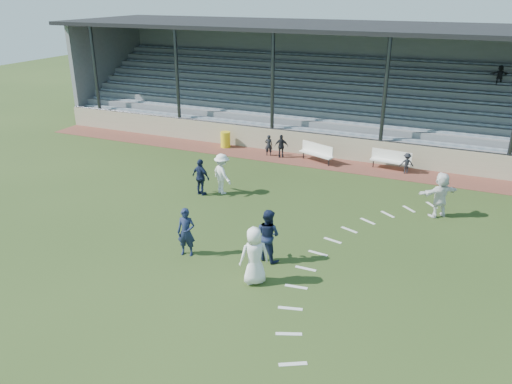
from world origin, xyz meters
TOP-DOWN VIEW (x-y plane):
  - ground at (0.00, 0.00)m, footprint 90.00×90.00m
  - cinder_track at (0.00, 10.50)m, footprint 34.00×2.00m
  - retaining_wall at (0.00, 11.55)m, footprint 34.00×0.18m
  - bench_left at (-0.03, 10.54)m, footprint 2.00×1.19m
  - bench_right at (3.73, 10.88)m, footprint 2.03×0.63m
  - trash_bin at (-5.57, 10.95)m, footprint 0.56×0.56m
  - football at (1.41, -0.99)m, footprint 0.24×0.24m
  - player_white_lead at (1.64, -1.40)m, footprint 1.08×1.04m
  - player_navy_lead at (-1.17, -0.71)m, footprint 0.69×0.53m
  - player_navy_mid at (1.48, 0.07)m, footprint 1.03×0.89m
  - player_white_wing at (-2.59, 4.72)m, footprint 1.35×1.19m
  - player_navy_wing at (-3.36, 4.18)m, footprint 1.03×0.62m
  - player_white_back at (6.42, 5.98)m, footprint 1.67×1.52m
  - sub_left_near at (-2.73, 10.51)m, footprint 0.47×0.36m
  - sub_left_far at (-1.97, 10.46)m, footprint 0.79×0.50m
  - sub_right at (4.54, 10.57)m, footprint 0.74×0.54m
  - grandstand at (0.01, 16.26)m, footprint 34.60×9.00m
  - penalty_arc at (4.12, 0.00)m, footprint 3.89×14.63m

SIDE VIEW (x-z plane):
  - ground at x=0.00m, z-range 0.00..0.00m
  - penalty_arc at x=4.12m, z-range 0.00..0.01m
  - cinder_track at x=0.00m, z-range 0.00..0.02m
  - football at x=1.41m, z-range 0.00..0.24m
  - trash_bin at x=-5.57m, z-range 0.02..0.91m
  - sub_right at x=4.54m, z-range 0.02..1.05m
  - bench_left at x=-0.03m, z-range 0.11..1.06m
  - bench_right at x=3.73m, z-range 0.11..1.06m
  - sub_left_near at x=-2.73m, z-range 0.02..1.17m
  - retaining_wall at x=0.00m, z-range 0.00..1.20m
  - sub_left_far at x=-1.97m, z-range 0.02..1.27m
  - player_navy_wing at x=-3.36m, z-range 0.00..1.64m
  - player_navy_lead at x=-1.17m, z-range 0.00..1.70m
  - player_white_wing at x=-2.59m, z-range 0.00..1.82m
  - player_navy_mid at x=1.48m, z-range 0.00..1.82m
  - player_white_back at x=6.42m, z-range 0.00..1.85m
  - player_white_lead at x=1.64m, z-range 0.00..1.87m
  - grandstand at x=0.01m, z-range -1.10..5.51m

